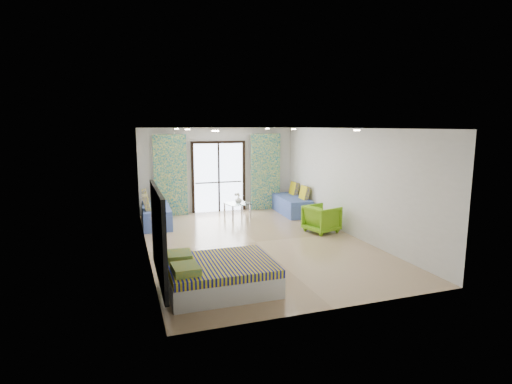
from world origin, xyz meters
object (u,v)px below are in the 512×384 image
object	(u,v)px
daybed_left	(156,214)
coffee_table	(237,205)
bed	(220,275)
armchair	(322,217)
daybed_right	(292,204)

from	to	relation	value
daybed_left	coffee_table	distance (m)	2.43
bed	armchair	world-z (taller)	armchair
bed	armchair	size ratio (longest dim) A/B	2.28
daybed_left	coffee_table	size ratio (longest dim) A/B	2.48
daybed_left	armchair	bearing A→B (deg)	-26.51
bed	coffee_table	distance (m)	5.41
daybed_right	bed	bearing A→B (deg)	-122.21
daybed_right	armchair	world-z (taller)	daybed_right
coffee_table	armchair	world-z (taller)	armchair
daybed_right	coffee_table	distance (m)	1.81
bed	coffee_table	world-z (taller)	coffee_table
armchair	coffee_table	bearing A→B (deg)	18.49
daybed_right	armchair	size ratio (longest dim) A/B	2.48
daybed_left	armchair	xyz separation A→B (m)	(4.06, -2.19, 0.10)
bed	coffee_table	size ratio (longest dim) A/B	2.28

